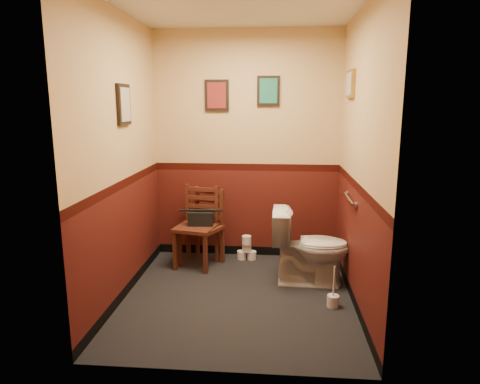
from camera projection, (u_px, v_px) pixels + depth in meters
name	position (u px, v px, depth m)	size (l,w,h in m)	color
floor	(238.00, 297.00, 4.19)	(2.20, 2.40, 0.00)	black
ceiling	(238.00, 3.00, 3.64)	(2.20, 2.40, 0.00)	silver
wall_back	(247.00, 147.00, 5.09)	(2.20, 2.70, 0.00)	#4A1510
wall_front	(221.00, 185.00, 2.75)	(2.20, 2.70, 0.00)	#4A1510
wall_left	(121.00, 159.00, 4.01)	(2.40, 2.70, 0.00)	#4A1510
wall_right	(360.00, 162.00, 3.83)	(2.40, 2.70, 0.00)	#4A1510
grab_bar	(349.00, 199.00, 4.16)	(0.05, 0.56, 0.06)	silver
framed_print_back_a	(217.00, 95.00, 4.97)	(0.28, 0.04, 0.36)	black
framed_print_back_b	(268.00, 91.00, 4.91)	(0.26, 0.04, 0.34)	black
framed_print_left	(124.00, 105.00, 4.00)	(0.04, 0.30, 0.38)	black
framed_print_right	(350.00, 84.00, 4.27)	(0.04, 0.34, 0.28)	olive
toilet	(310.00, 247.00, 4.44)	(0.45, 0.80, 0.79)	white
toilet_brush	(333.00, 300.00, 3.98)	(0.11, 0.11, 0.40)	silver
chair_left	(198.00, 226.00, 4.94)	(0.51, 0.51, 0.93)	#59281A
chair_right	(203.00, 227.00, 4.97)	(0.55, 0.55, 0.89)	#59281A
handbag	(201.00, 219.00, 4.91)	(0.29, 0.16, 0.21)	black
tp_stack	(247.00, 249.00, 5.17)	(0.23, 0.14, 0.30)	silver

